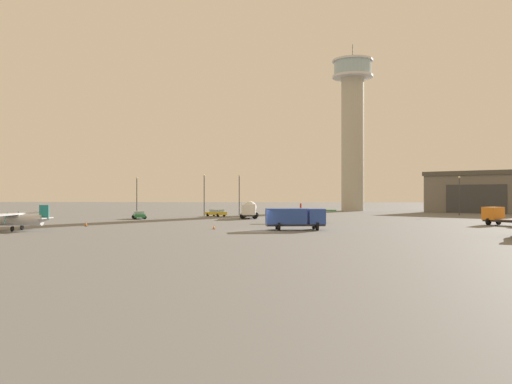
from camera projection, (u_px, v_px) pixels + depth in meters
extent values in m
plane|color=#60605E|center=(259.00, 231.00, 62.58)|extent=(400.00, 400.00, 0.00)
cylinder|color=#B2AD9E|center=(353.00, 144.00, 135.20)|extent=(5.75, 5.75, 34.19)
cylinder|color=silver|center=(353.00, 77.00, 135.24)|extent=(10.33, 10.33, 0.60)
cylinder|color=#99B7C6|center=(353.00, 69.00, 135.25)|extent=(9.51, 9.51, 3.51)
cylinder|color=silver|center=(353.00, 61.00, 135.25)|extent=(10.33, 10.33, 0.50)
cylinder|color=#38383D|center=(353.00, 52.00, 135.26)|extent=(0.16, 0.16, 4.00)
cube|color=#6B665B|center=(488.00, 194.00, 124.19)|extent=(29.28, 27.85, 8.62)
cube|color=#4A4740|center=(488.00, 174.00, 124.21)|extent=(30.12, 28.69, 1.00)
cube|color=#38383A|center=(475.00, 199.00, 117.96)|extent=(10.67, 8.24, 6.47)
cylinder|color=#287A42|center=(304.00, 215.00, 80.82)|extent=(1.97, 6.16, 1.20)
cone|color=#38383D|center=(307.00, 216.00, 77.56)|extent=(0.95, 0.97, 0.84)
cube|color=#38383D|center=(307.00, 216.00, 77.56)|extent=(0.10, 0.07, 1.84)
cube|color=#287A42|center=(304.00, 210.00, 80.53)|extent=(9.81, 2.69, 0.19)
cylinder|color=red|center=(294.00, 213.00, 80.43)|extent=(0.96, 0.20, 1.32)
cylinder|color=red|center=(314.00, 213.00, 80.62)|extent=(0.96, 0.20, 1.32)
cube|color=#99B7C6|center=(305.00, 213.00, 79.66)|extent=(1.09, 1.18, 0.68)
cone|color=#287A42|center=(301.00, 213.00, 84.07)|extent=(1.07, 1.46, 0.90)
cube|color=red|center=(301.00, 209.00, 84.07)|extent=(0.25, 1.07, 1.65)
cube|color=#287A42|center=(301.00, 213.00, 84.07)|extent=(3.00, 1.24, 0.10)
cylinder|color=black|center=(306.00, 221.00, 78.49)|extent=(0.60, 0.23, 0.58)
cylinder|color=black|center=(297.00, 221.00, 80.94)|extent=(0.60, 0.23, 0.58)
cylinder|color=black|center=(310.00, 221.00, 81.07)|extent=(0.60, 0.23, 0.58)
cylinder|color=#B7BABF|center=(16.00, 220.00, 63.17)|extent=(6.53, 1.38, 1.29)
cube|color=#B7BABF|center=(13.00, 214.00, 63.18)|extent=(1.70, 10.46, 0.21)
cylinder|color=teal|center=(20.00, 217.00, 64.85)|extent=(0.10, 1.03, 1.42)
cylinder|color=teal|center=(6.00, 218.00, 61.52)|extent=(0.10, 1.03, 1.42)
cube|color=#99B7C6|center=(5.00, 217.00, 63.24)|extent=(1.16, 1.05, 0.73)
cone|color=#B7BABF|center=(44.00, 219.00, 62.97)|extent=(1.47, 0.99, 0.97)
cube|color=teal|center=(44.00, 212.00, 62.97)|extent=(1.15, 0.14, 1.77)
cube|color=#B7BABF|center=(44.00, 218.00, 62.97)|extent=(0.98, 3.14, 0.10)
cylinder|color=black|center=(22.00, 228.00, 64.30)|extent=(0.18, 0.63, 0.63)
cylinder|color=black|center=(12.00, 229.00, 62.01)|extent=(0.18, 0.63, 0.63)
cube|color=#38383D|center=(249.00, 215.00, 94.35)|extent=(2.12, 6.58, 0.24)
cube|color=white|center=(249.00, 209.00, 92.01)|extent=(2.47, 1.90, 1.85)
cube|color=#99B7C6|center=(248.00, 207.00, 91.15)|extent=(2.05, 0.14, 0.93)
cylinder|color=white|center=(250.00, 208.00, 95.41)|extent=(2.42, 4.46, 2.29)
cylinder|color=black|center=(255.00, 216.00, 92.03)|extent=(1.01, 0.30, 1.00)
cylinder|color=black|center=(243.00, 216.00, 92.11)|extent=(1.01, 0.30, 1.00)
cylinder|color=black|center=(256.00, 215.00, 96.26)|extent=(1.01, 0.30, 1.00)
cylinder|color=black|center=(244.00, 215.00, 96.35)|extent=(1.01, 0.30, 1.00)
cube|color=#38383D|center=(510.00, 221.00, 72.61)|extent=(5.69, 7.01, 0.24)
cube|color=orange|center=(493.00, 213.00, 74.82)|extent=(3.22, 3.07, 1.81)
cube|color=#99B7C6|center=(487.00, 211.00, 75.63)|extent=(1.82, 1.28, 0.90)
cylinder|color=black|center=(488.00, 222.00, 74.18)|extent=(0.98, 0.79, 1.00)
cylinder|color=black|center=(499.00, 221.00, 75.33)|extent=(0.98, 0.79, 1.00)
cube|color=#38383D|center=(295.00, 225.00, 64.59)|extent=(7.38, 3.07, 0.24)
cube|color=#2847A8|center=(316.00, 216.00, 64.79)|extent=(2.36, 2.82, 1.86)
cube|color=#99B7C6|center=(323.00, 213.00, 64.86)|extent=(0.40, 2.16, 0.93)
cube|color=#2847A8|center=(286.00, 216.00, 64.50)|extent=(5.17, 3.24, 1.90)
cylinder|color=black|center=(314.00, 225.00, 65.93)|extent=(0.42, 1.03, 1.00)
cylinder|color=black|center=(317.00, 226.00, 63.63)|extent=(0.42, 1.03, 1.00)
cylinder|color=black|center=(277.00, 225.00, 65.57)|extent=(0.42, 1.03, 1.00)
cylinder|color=black|center=(279.00, 227.00, 63.27)|extent=(0.42, 1.03, 1.00)
cube|color=gold|center=(216.00, 213.00, 102.30)|extent=(4.51, 4.03, 0.55)
cube|color=#99B7C6|center=(217.00, 211.00, 102.16)|extent=(2.91, 2.77, 0.50)
cylinder|color=black|center=(208.00, 215.00, 102.56)|extent=(0.52, 0.62, 0.64)
cylinder|color=black|center=(214.00, 214.00, 103.86)|extent=(0.52, 0.62, 0.64)
cylinder|color=black|center=(218.00, 215.00, 100.73)|extent=(0.52, 0.62, 0.64)
cylinder|color=black|center=(224.00, 215.00, 102.04)|extent=(0.52, 0.62, 0.64)
cube|color=#287A42|center=(139.00, 216.00, 92.39)|extent=(3.30, 4.71, 0.55)
cube|color=#99B7C6|center=(139.00, 212.00, 92.59)|extent=(2.43, 2.87, 0.50)
cylinder|color=black|center=(145.00, 217.00, 91.27)|extent=(0.66, 0.40, 0.64)
cylinder|color=black|center=(135.00, 217.00, 90.76)|extent=(0.66, 0.40, 0.64)
cylinder|color=black|center=(143.00, 217.00, 94.01)|extent=(0.66, 0.40, 0.64)
cylinder|color=black|center=(133.00, 217.00, 93.50)|extent=(0.66, 0.40, 0.64)
cylinder|color=#38383D|center=(204.00, 196.00, 105.36)|extent=(0.18, 0.18, 7.84)
sphere|color=#F9E5B2|center=(204.00, 175.00, 105.37)|extent=(0.44, 0.44, 0.44)
cylinder|color=#38383D|center=(239.00, 196.00, 108.13)|extent=(0.18, 0.18, 7.90)
sphere|color=#F9E5B2|center=(239.00, 176.00, 108.14)|extent=(0.44, 0.44, 0.44)
cylinder|color=#38383D|center=(137.00, 197.00, 109.11)|extent=(0.18, 0.18, 7.49)
sphere|color=#F9E5B2|center=(137.00, 178.00, 109.11)|extent=(0.44, 0.44, 0.44)
cylinder|color=#38383D|center=(459.00, 197.00, 107.03)|extent=(0.18, 0.18, 7.57)
sphere|color=#F9E5B2|center=(459.00, 177.00, 107.04)|extent=(0.44, 0.44, 0.44)
cube|color=black|center=(86.00, 226.00, 71.71)|extent=(0.36, 0.36, 0.04)
cone|color=orange|center=(86.00, 223.00, 71.71)|extent=(0.30, 0.30, 0.69)
cylinder|color=white|center=(86.00, 223.00, 71.71)|extent=(0.21, 0.21, 0.08)
cube|color=black|center=(214.00, 229.00, 66.06)|extent=(0.36, 0.36, 0.04)
cone|color=orange|center=(214.00, 227.00, 66.06)|extent=(0.30, 0.30, 0.54)
cylinder|color=white|center=(214.00, 226.00, 66.06)|extent=(0.21, 0.21, 0.08)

